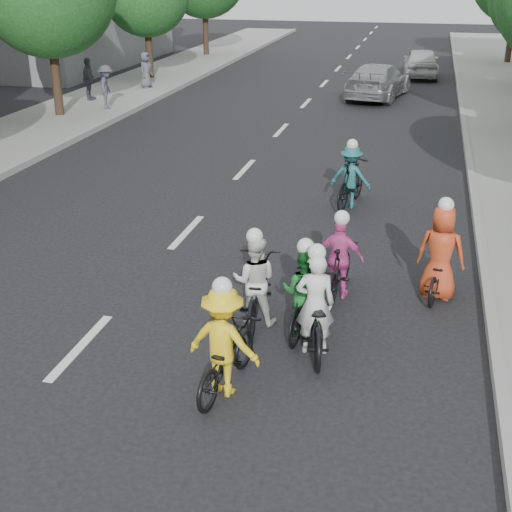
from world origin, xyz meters
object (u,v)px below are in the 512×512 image
at_px(spectator_1, 88,79).
at_px(spectator_2, 146,70).
at_px(cyclist_2, 340,264).
at_px(cyclist_5, 440,262).
at_px(follow_car_trail, 421,62).
at_px(cyclist_4, 224,350).
at_px(cyclist_6, 315,314).
at_px(follow_car_lead, 378,81).
at_px(cyclist_0, 256,287).
at_px(spectator_0, 106,87).
at_px(cyclist_1, 305,298).
at_px(cyclist_3, 351,180).

bearing_deg(spectator_1, spectator_2, -24.57).
xyz_separation_m(cyclist_2, spectator_1, (-11.96, 15.22, 0.39)).
relative_size(cyclist_5, spectator_2, 1.19).
distance_m(follow_car_trail, spectator_1, 16.24).
distance_m(cyclist_4, follow_car_trail, 28.71).
xyz_separation_m(cyclist_5, cyclist_6, (-1.77, -2.28, -0.06)).
xyz_separation_m(cyclist_5, follow_car_lead, (-2.51, 18.81, 0.07)).
distance_m(cyclist_5, follow_car_trail, 25.01).
bearing_deg(cyclist_4, cyclist_6, -116.77).
bearing_deg(cyclist_6, cyclist_5, -139.16).
xyz_separation_m(cyclist_0, follow_car_trail, (1.92, 26.60, 0.11)).
bearing_deg(follow_car_trail, spectator_0, 42.70).
xyz_separation_m(follow_car_lead, follow_car_trail, (1.59, 6.19, -0.01)).
bearing_deg(cyclist_1, cyclist_5, -131.13).
relative_size(cyclist_3, cyclist_4, 1.07).
relative_size(cyclist_6, follow_car_lead, 0.42).
distance_m(cyclist_3, cyclist_4, 8.14).
bearing_deg(cyclist_5, follow_car_trail, -77.67).
relative_size(cyclist_6, follow_car_trail, 0.50).
bearing_deg(spectator_0, cyclist_5, -154.33).
bearing_deg(cyclist_1, follow_car_lead, -82.60).
height_order(cyclist_0, cyclist_3, cyclist_3).
distance_m(cyclist_3, cyclist_5, 4.89).
relative_size(cyclist_1, follow_car_trail, 0.42).
height_order(cyclist_1, cyclist_2, cyclist_1).
bearing_deg(cyclist_0, cyclist_3, -103.90).
xyz_separation_m(follow_car_lead, spectator_1, (-11.09, -3.95, 0.27)).
distance_m(cyclist_2, cyclist_5, 1.69).
height_order(cyclist_5, spectator_2, cyclist_5).
height_order(cyclist_3, follow_car_lead, cyclist_3).
height_order(follow_car_lead, spectator_1, spectator_1).
xyz_separation_m(follow_car_trail, spectator_0, (-11.24, -11.64, 0.26)).
relative_size(cyclist_3, spectator_1, 1.17).
distance_m(cyclist_4, cyclist_5, 4.59).
distance_m(cyclist_1, cyclist_6, 0.48).
bearing_deg(cyclist_5, cyclist_2, 22.87).
distance_m(cyclist_6, follow_car_trail, 27.29).
bearing_deg(spectator_2, follow_car_lead, -76.31).
relative_size(cyclist_0, spectator_2, 1.30).
bearing_deg(cyclist_4, cyclist_0, -78.91).
bearing_deg(cyclist_1, cyclist_0, -11.13).
bearing_deg(spectator_2, cyclist_0, -144.25).
xyz_separation_m(cyclist_6, spectator_2, (-10.71, 20.39, 0.33)).
height_order(cyclist_3, spectator_0, spectator_0).
xyz_separation_m(cyclist_1, spectator_1, (-11.60, 16.72, 0.36)).
distance_m(follow_car_lead, follow_car_trail, 6.39).
bearing_deg(follow_car_trail, spectator_1, 35.33).
relative_size(cyclist_2, spectator_1, 0.97).
bearing_deg(cyclist_0, cyclist_4, 85.76).
bearing_deg(follow_car_lead, cyclist_6, 101.81).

